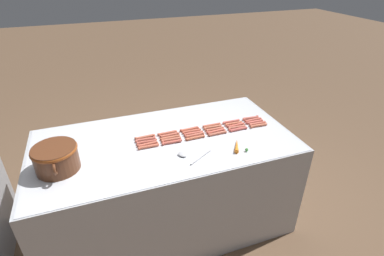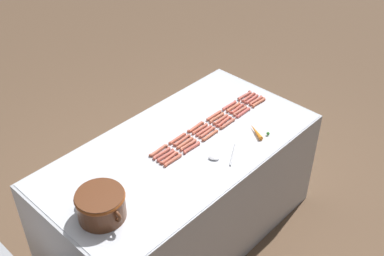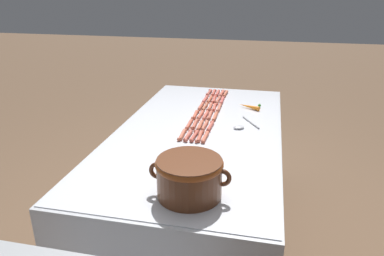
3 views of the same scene
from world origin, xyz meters
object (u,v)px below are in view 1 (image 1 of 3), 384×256
object	(u,v)px
hot_dog_7	(237,127)
hot_dog_20	(213,127)
hot_dog_1	(238,129)
hot_dog_21	(191,131)
hot_dog_5	(148,147)
hot_dog_12	(254,122)
hot_dog_23	(145,139)
hot_dog_28	(167,133)
carrot	(237,146)
hot_dog_6	(257,123)
hot_dog_24	(251,118)
hot_dog_3	(195,138)
hot_dog_4	(172,142)
hot_dog_8	(216,131)
hot_dog_17	(147,142)
hot_dog_14	(214,129)
hot_dog_2	(217,133)
hot_dog_0	(259,125)
hot_dog_11	(147,144)
hot_dog_15	(193,133)
hot_dog_13	(236,125)
hot_dog_27	(189,129)
serving_spoon	(188,155)
hot_dog_22	(170,135)
hot_dog_25	(231,122)
hot_dog_19	(234,123)
hot_dog_9	(195,135)
hot_dog_10	(171,140)
hot_dog_16	(170,137)
hot_dog_29	(145,137)
bean_pot	(56,157)
hot_dog_18	(253,120)
hot_dog_26	(212,125)

from	to	relation	value
hot_dog_7	hot_dog_20	distance (m)	0.20
hot_dog_1	hot_dog_21	world-z (taller)	same
hot_dog_5	hot_dog_12	size ratio (longest dim) A/B	1.00
hot_dog_21	hot_dog_23	distance (m)	0.37
hot_dog_28	carrot	world-z (taller)	carrot
hot_dog_6	hot_dog_24	bearing A→B (deg)	2.60
hot_dog_12	hot_dog_21	world-z (taller)	same
hot_dog_3	hot_dog_4	bearing A→B (deg)	89.81
hot_dog_8	hot_dog_17	xyz separation A→B (m)	(0.04, 0.55, 0.00)
hot_dog_14	hot_dog_24	xyz separation A→B (m)	(0.07, -0.37, 0.00)
hot_dog_12	hot_dog_20	world-z (taller)	same
hot_dog_3	hot_dog_1	bearing A→B (deg)	-89.43
hot_dog_2	hot_dog_17	distance (m)	0.55
hot_dog_0	hot_dog_7	world-z (taller)	same
hot_dog_20	hot_dog_24	size ratio (longest dim) A/B	1.00
hot_dog_8	hot_dog_11	xyz separation A→B (m)	(-0.00, 0.55, 0.00)
hot_dog_15	hot_dog_28	xyz separation A→B (m)	(0.07, 0.19, 0.00)
hot_dog_3	carrot	bearing A→B (deg)	-130.44
hot_dog_13	hot_dog_27	distance (m)	0.39
hot_dog_3	serving_spoon	world-z (taller)	hot_dog_3
hot_dog_20	hot_dog_22	distance (m)	0.36
hot_dog_1	hot_dog_4	distance (m)	0.56
serving_spoon	hot_dog_3	bearing A→B (deg)	-31.84
hot_dog_0	hot_dog_5	distance (m)	0.92
hot_dog_7	hot_dog_14	distance (m)	0.19
hot_dog_1	hot_dog_25	xyz separation A→B (m)	(0.13, -0.00, 0.00)
hot_dog_1	hot_dog_3	size ratio (longest dim) A/B	1.00
hot_dog_5	hot_dog_11	xyz separation A→B (m)	(0.03, 0.00, 0.00)
hot_dog_13	hot_dog_21	size ratio (longest dim) A/B	1.00
hot_dog_4	hot_dog_19	size ratio (longest dim) A/B	1.00
hot_dog_9	hot_dog_13	distance (m)	0.37
carrot	hot_dog_4	bearing A→B (deg)	63.80
hot_dog_4	hot_dog_8	xyz separation A→B (m)	(0.04, -0.37, 0.00)
hot_dog_27	hot_dog_28	xyz separation A→B (m)	(0.00, 0.18, 0.00)
hot_dog_6	hot_dog_9	world-z (taller)	same
hot_dog_4	serving_spoon	xyz separation A→B (m)	(-0.20, -0.06, -0.00)
hot_dog_10	hot_dog_12	xyz separation A→B (m)	(0.04, -0.74, 0.00)
hot_dog_8	hot_dog_22	bearing A→B (deg)	79.32
hot_dog_13	hot_dog_16	size ratio (longest dim) A/B	1.00
hot_dog_15	hot_dog_29	bearing A→B (deg)	78.83
hot_dog_7	bean_pot	bearing A→B (deg)	93.26
hot_dog_8	hot_dog_22	distance (m)	0.37
hot_dog_18	hot_dog_11	bearing A→B (deg)	94.14
hot_dog_13	hot_dog_29	world-z (taller)	same
hot_dog_11	hot_dog_20	bearing A→B (deg)	-82.78
hot_dog_10	hot_dog_25	world-z (taller)	same
hot_dog_21	hot_dog_22	size ratio (longest dim) A/B	1.00
hot_dog_6	hot_dog_7	world-z (taller)	same
hot_dog_26	carrot	distance (m)	0.35
hot_dog_7	hot_dog_20	size ratio (longest dim) A/B	1.00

